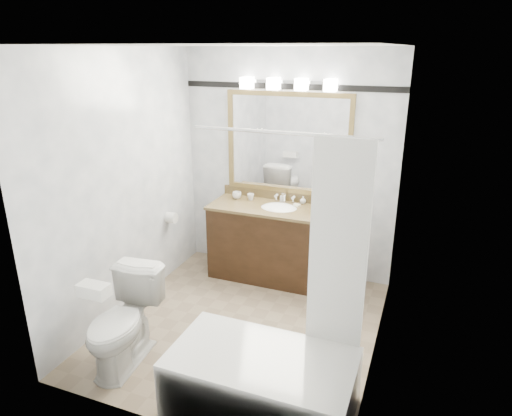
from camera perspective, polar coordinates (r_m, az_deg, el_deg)
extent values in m
cube|color=gray|center=(4.46, -1.60, -14.48)|extent=(2.40, 2.60, 0.01)
cube|color=white|center=(3.71, -1.99, 19.75)|extent=(2.40, 2.60, 0.01)
cube|color=white|center=(5.08, 4.00, 5.32)|extent=(2.40, 0.01, 2.50)
cube|color=white|center=(2.84, -12.19, -6.78)|extent=(2.40, 0.01, 2.50)
cube|color=white|center=(4.50, -16.08, 2.72)|extent=(0.01, 2.60, 2.50)
cube|color=white|center=(3.63, 16.02, -1.21)|extent=(0.01, 2.60, 2.50)
cube|color=black|center=(5.09, 2.80, -4.62)|extent=(1.50, 0.55, 0.82)
cube|color=#987C48|center=(4.94, 2.88, -0.11)|extent=(1.53, 0.58, 0.03)
cube|color=#987C48|center=(5.16, 3.85, 1.50)|extent=(1.53, 0.03, 0.10)
ellipsoid|color=white|center=(4.94, 2.87, -0.27)|extent=(0.44, 0.34, 0.14)
cube|color=olive|center=(4.93, 4.13, 14.03)|extent=(1.40, 0.04, 0.05)
cube|color=olive|center=(5.13, 3.85, 2.28)|extent=(1.40, 0.04, 0.05)
cube|color=olive|center=(5.24, -3.15, 8.57)|extent=(0.05, 0.04, 1.00)
cube|color=olive|center=(4.85, 11.67, 7.32)|extent=(0.05, 0.04, 1.00)
cube|color=white|center=(5.01, 4.00, 8.05)|extent=(1.30, 0.01, 1.00)
cube|color=silver|center=(4.91, 4.13, 15.47)|extent=(0.90, 0.05, 0.03)
cube|color=white|center=(5.02, -1.15, 15.37)|extent=(0.12, 0.12, 0.12)
cube|color=white|center=(4.91, 2.21, 15.27)|extent=(0.12, 0.12, 0.12)
cube|color=white|center=(4.82, 5.70, 15.12)|extent=(0.12, 0.12, 0.12)
cube|color=white|center=(4.75, 9.30, 14.91)|extent=(0.12, 0.12, 0.12)
cube|color=black|center=(4.94, 4.20, 14.91)|extent=(2.40, 0.01, 0.06)
cube|color=white|center=(3.48, 0.68, -20.98)|extent=(1.30, 0.72, 0.45)
cylinder|color=silver|center=(3.06, 3.35, 9.37)|extent=(1.30, 0.02, 0.02)
cube|color=white|center=(3.18, 10.26, -5.17)|extent=(0.40, 0.04, 1.55)
cylinder|color=white|center=(5.15, -10.54, -1.20)|extent=(0.11, 0.12, 0.12)
imported|color=white|center=(3.94, -16.31, -13.52)|extent=(0.51, 0.80, 0.78)
cube|color=white|center=(3.55, -19.63, -9.63)|extent=(0.23, 0.13, 0.09)
cylinder|color=black|center=(4.73, 9.66, -0.92)|extent=(0.20, 0.20, 0.02)
cylinder|color=black|center=(4.75, 9.67, 0.97)|extent=(0.16, 0.16, 0.29)
sphere|color=black|center=(4.70, 9.76, 2.61)|extent=(0.17, 0.17, 0.17)
cube|color=black|center=(4.63, 9.85, 1.72)|extent=(0.14, 0.14, 0.05)
cylinder|color=silver|center=(4.70, 9.71, -0.64)|extent=(0.07, 0.07, 0.07)
imported|color=white|center=(5.21, -2.41, 1.60)|extent=(0.12, 0.12, 0.08)
imported|color=white|center=(5.17, -0.67, 1.40)|extent=(0.09, 0.09, 0.07)
imported|color=white|center=(5.13, 3.31, 1.36)|extent=(0.05, 0.05, 0.09)
imported|color=white|center=(5.06, 5.89, 1.00)|extent=(0.07, 0.07, 0.09)
cube|color=beige|center=(4.99, 5.15, 0.37)|extent=(0.09, 0.06, 0.02)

